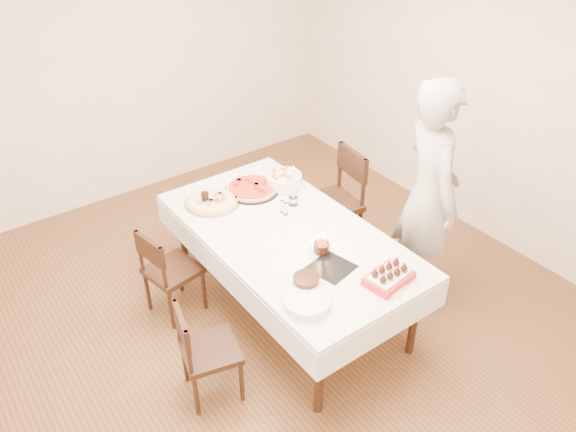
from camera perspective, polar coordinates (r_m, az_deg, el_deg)
floor at (r=4.67m, az=-0.89°, el=-9.45°), size 5.00×5.00×0.00m
wall_back at (r=5.93m, az=-15.68°, el=14.41°), size 4.50×0.04×2.70m
wall_right at (r=5.37m, az=19.35°, el=11.78°), size 0.04×5.00×2.70m
dining_table at (r=4.45m, az=0.00°, el=-5.56°), size 1.33×2.24×0.75m
chair_right_savory at (r=5.04m, az=4.34°, el=1.25°), size 0.57×0.57×0.99m
chair_left_savory at (r=4.50m, az=-11.62°, el=-5.43°), size 0.47×0.47×0.80m
chair_left_dessert at (r=3.85m, az=-7.89°, el=-13.39°), size 0.48×0.48×0.78m
person at (r=4.44m, az=14.12°, el=2.06°), size 0.69×0.81×1.88m
pizza_white at (r=4.58m, az=-7.71°, el=1.46°), size 0.59×0.59×0.04m
pizza_pepperoni at (r=4.72m, az=-3.68°, el=2.81°), size 0.59×0.59×0.04m
red_placemat at (r=4.81m, az=-1.30°, el=3.18°), size 0.25×0.25×0.01m
pasta_bowl at (r=4.76m, az=-0.43°, el=3.68°), size 0.34×0.34×0.10m
taper_candle at (r=4.45m, az=0.53°, el=3.15°), size 0.09×0.09×0.36m
shaker_pair at (r=4.39m, az=-0.23°, el=0.74°), size 0.11×0.11×0.11m
cola_glass at (r=4.56m, az=-8.41°, el=1.74°), size 0.07×0.07×0.11m
layer_cake at (r=3.69m, az=1.85°, el=-6.76°), size 0.29×0.29×0.09m
cake_board at (r=3.89m, az=4.42°, el=-5.25°), size 0.32×0.32×0.01m
birthday_cake at (r=3.98m, az=3.45°, el=-2.79°), size 0.12×0.12×0.13m
strawberry_box at (r=3.80m, az=10.21°, el=-6.11°), size 0.35×0.26×0.08m
box_lid at (r=3.84m, az=10.42°, el=-6.44°), size 0.38×0.33×0.03m
plate_stack at (r=3.57m, az=1.93°, el=-8.75°), size 0.31×0.31×0.06m
china_plate at (r=3.60m, az=1.79°, el=-8.95°), size 0.38×0.38×0.01m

